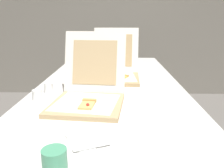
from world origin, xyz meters
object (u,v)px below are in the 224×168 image
object	(u,v)px
pizza_box_front	(89,94)
cup_white_near_left	(37,95)
cup_white_near_center	(49,88)
pizza_box_middle	(115,72)
table	(110,91)
cup_white_far	(81,71)
napkin_pile	(85,140)
cup_white_mid	(70,78)
cup_printed_front	(55,164)

from	to	relation	value
pizza_box_front	cup_white_near_left	distance (m)	0.30
cup_white_near_center	pizza_box_middle	bearing A→B (deg)	41.84
table	cup_white_near_center	distance (m)	0.41
table	pizza_box_middle	size ratio (longest dim) A/B	5.28
cup_white_near_left	cup_white_far	bearing A→B (deg)	77.49
cup_white_far	pizza_box_front	bearing A→B (deg)	-77.76
pizza_box_front	napkin_pile	distance (m)	0.41
cup_white_far	cup_white_mid	xyz separation A→B (m)	(-0.04, -0.25, 0.00)
cup_white_near_left	cup_printed_front	size ratio (longest dim) A/B	0.64
table	pizza_box_front	bearing A→B (deg)	-105.16
pizza_box_middle	cup_printed_front	world-z (taller)	pizza_box_middle
table	napkin_pile	bearing A→B (deg)	-94.89
cup_printed_front	pizza_box_middle	bearing A→B (deg)	82.66
napkin_pile	cup_white_near_center	bearing A→B (deg)	116.99
pizza_box_middle	napkin_pile	distance (m)	0.97
pizza_box_middle	cup_white_far	size ratio (longest dim) A/B	7.91
table	cup_white_near_center	world-z (taller)	cup_white_near_center
cup_white_far	cup_white_near_center	bearing A→B (deg)	-103.64
cup_white_near_center	cup_white_mid	size ratio (longest dim) A/B	1.00
pizza_box_front	pizza_box_middle	bearing A→B (deg)	82.45
cup_printed_front	cup_white_mid	bearing A→B (deg)	98.90
cup_white_near_center	napkin_pile	world-z (taller)	cup_white_near_center
pizza_box_front	cup_white_near_left	xyz separation A→B (m)	(-0.29, 0.05, -0.02)
pizza_box_front	table	bearing A→B (deg)	80.53
table	cup_white_near_left	size ratio (longest dim) A/B	41.73
table	cup_white_far	distance (m)	0.42
napkin_pile	pizza_box_front	bearing A→B (deg)	94.68
pizza_box_front	napkin_pile	xyz separation A→B (m)	(0.03, -0.40, -0.05)
cup_white_far	napkin_pile	world-z (taller)	cup_white_far
cup_white_near_center	cup_printed_front	bearing A→B (deg)	-72.80
pizza_box_middle	cup_white_near_left	distance (m)	0.66
cup_white_near_center	cup_white_mid	world-z (taller)	same
pizza_box_front	cup_white_mid	world-z (taller)	pizza_box_front
cup_white_near_left	cup_white_near_center	bearing A→B (deg)	81.43
cup_white_mid	cup_white_near_left	distance (m)	0.41
cup_white_far	pizza_box_middle	bearing A→B (deg)	-26.04
pizza_box_middle	cup_white_near_left	size ratio (longest dim) A/B	7.91
pizza_box_middle	cup_white_near_left	xyz separation A→B (m)	(-0.42, -0.51, -0.02)
table	pizza_box_front	distance (m)	0.39
pizza_box_front	cup_white_near_center	distance (m)	0.34
cup_white_near_center	napkin_pile	xyz separation A→B (m)	(0.30, -0.60, -0.02)
pizza_box_middle	cup_white_near_left	world-z (taller)	pizza_box_middle
cup_white_near_center	table	bearing A→B (deg)	24.26
cup_printed_front	cup_white_far	bearing A→B (deg)	95.69
napkin_pile	cup_white_mid	bearing A→B (deg)	104.53
pizza_box_middle	cup_printed_front	distance (m)	1.18
cup_white_near_center	cup_white_mid	bearing A→B (deg)	70.76
pizza_box_middle	cup_printed_front	xyz separation A→B (m)	(-0.15, -1.17, -0.01)
pizza_box_front	cup_white_near_left	world-z (taller)	pizza_box_front
pizza_box_middle	cup_white_near_center	size ratio (longest dim) A/B	7.91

